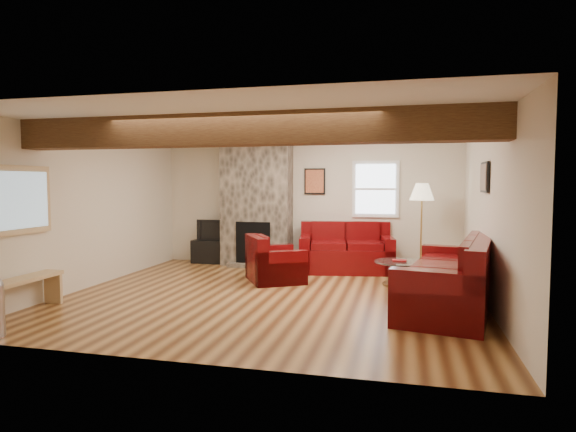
# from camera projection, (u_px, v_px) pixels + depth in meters

# --- Properties ---
(room) EXTENTS (8.00, 8.00, 8.00)m
(room) POSITION_uv_depth(u_px,v_px,m) (271.00, 212.00, 7.05)
(room) COLOR #593217
(room) RESTS_ON ground
(floor) EXTENTS (6.00, 6.00, 0.00)m
(floor) POSITION_uv_depth(u_px,v_px,m) (271.00, 296.00, 7.13)
(floor) COLOR #593217
(floor) RESTS_ON ground
(oak_beam) EXTENTS (6.00, 0.36, 0.38)m
(oak_beam) POSITION_uv_depth(u_px,v_px,m) (243.00, 130.00, 5.76)
(oak_beam) COLOR #371E10
(oak_beam) RESTS_ON room
(chimney_breast) EXTENTS (1.40, 0.67, 2.50)m
(chimney_breast) POSITION_uv_depth(u_px,v_px,m) (257.00, 205.00, 9.70)
(chimney_breast) COLOR #363129
(chimney_breast) RESTS_ON floor
(back_window) EXTENTS (0.90, 0.08, 1.10)m
(back_window) POSITION_uv_depth(u_px,v_px,m) (375.00, 189.00, 9.34)
(back_window) COLOR white
(back_window) RESTS_ON room
(hatch_window) EXTENTS (0.08, 1.00, 0.90)m
(hatch_window) POSITION_uv_depth(u_px,v_px,m) (22.00, 200.00, 6.27)
(hatch_window) COLOR tan
(hatch_window) RESTS_ON room
(ceiling_dome) EXTENTS (0.40, 0.40, 0.18)m
(ceiling_dome) POSITION_uv_depth(u_px,v_px,m) (341.00, 134.00, 7.62)
(ceiling_dome) COLOR white
(ceiling_dome) RESTS_ON room
(artwork_back) EXTENTS (0.42, 0.06, 0.52)m
(artwork_back) POSITION_uv_depth(u_px,v_px,m) (315.00, 181.00, 9.61)
(artwork_back) COLOR black
(artwork_back) RESTS_ON room
(artwork_right) EXTENTS (0.06, 0.55, 0.42)m
(artwork_right) POSITION_uv_depth(u_px,v_px,m) (484.00, 177.00, 6.61)
(artwork_right) COLOR black
(artwork_right) RESTS_ON room
(sofa_three) EXTENTS (1.49, 2.62, 0.95)m
(sofa_three) POSITION_uv_depth(u_px,v_px,m) (448.00, 273.00, 6.39)
(sofa_three) COLOR #43040A
(sofa_three) RESTS_ON floor
(loveseat) EXTENTS (1.86, 1.26, 0.92)m
(loveseat) POSITION_uv_depth(u_px,v_px,m) (346.00, 247.00, 9.07)
(loveseat) COLOR #43040A
(loveseat) RESTS_ON floor
(armchair_red) EXTENTS (1.22, 1.26, 0.78)m
(armchair_red) POSITION_uv_depth(u_px,v_px,m) (275.00, 258.00, 8.17)
(armchair_red) COLOR #43040A
(armchair_red) RESTS_ON floor
(coffee_table) EXTENTS (0.80, 0.80, 0.42)m
(coffee_table) POSITION_uv_depth(u_px,v_px,m) (399.00, 273.00, 7.84)
(coffee_table) COLOR #4D3318
(coffee_table) RESTS_ON floor
(tv_cabinet) EXTENTS (0.96, 0.38, 0.48)m
(tv_cabinet) POSITION_uv_depth(u_px,v_px,m) (216.00, 252.00, 10.02)
(tv_cabinet) COLOR black
(tv_cabinet) RESTS_ON floor
(television) EXTENTS (0.75, 0.10, 0.43)m
(television) POSITION_uv_depth(u_px,v_px,m) (215.00, 230.00, 9.99)
(television) COLOR black
(television) RESTS_ON tv_cabinet
(floor_lamp) EXTENTS (0.43, 0.43, 1.66)m
(floor_lamp) POSITION_uv_depth(u_px,v_px,m) (422.00, 197.00, 8.49)
(floor_lamp) COLOR tan
(floor_lamp) RESTS_ON floor
(pine_bench) EXTENTS (0.28, 1.22, 0.46)m
(pine_bench) POSITION_uv_depth(u_px,v_px,m) (22.00, 296.00, 6.14)
(pine_bench) COLOR tan
(pine_bench) RESTS_ON floor
(coal_bucket) EXTENTS (0.35, 0.35, 0.33)m
(coal_bucket) POSITION_uv_depth(u_px,v_px,m) (279.00, 262.00, 9.13)
(coal_bucket) COLOR slate
(coal_bucket) RESTS_ON floor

